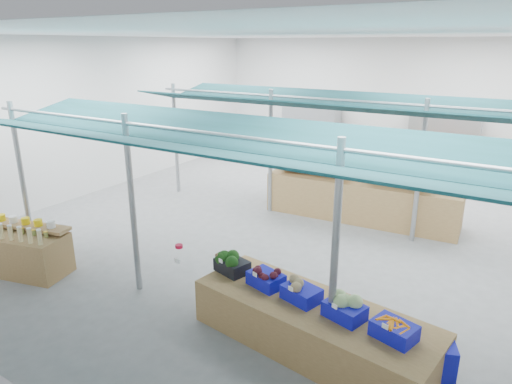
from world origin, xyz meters
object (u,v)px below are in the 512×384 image
bottle_shelf (23,250)px  fruit_counter (361,199)px  vendor_left (333,166)px  vendor_right (400,175)px  veg_counter (312,326)px  crate_stack (431,365)px

bottle_shelf → fruit_counter: 7.26m
vendor_left → vendor_right: bearing=176.4°
veg_counter → crate_stack: size_ratio=5.44×
crate_stack → vendor_left: bearing=122.0°
fruit_counter → vendor_left: (-1.20, 1.10, 0.41)m
crate_stack → vendor_right: size_ratio=0.35×
vendor_left → vendor_right: same height
veg_counter → fruit_counter: (-1.08, 5.07, 0.15)m
bottle_shelf → veg_counter: bearing=-6.2°
crate_stack → vendor_right: vendor_right is taller
bottle_shelf → crate_stack: bearing=-7.6°
bottle_shelf → vendor_right: size_ratio=1.02×
crate_stack → vendor_left: 7.25m
fruit_counter → vendor_right: vendor_right is taller
bottle_shelf → vendor_right: (4.96, 6.91, 0.48)m
fruit_counter → vendor_left: bearing=133.9°
crate_stack → vendor_left: (-3.84, 6.13, 0.58)m
veg_counter → vendor_left: bearing=118.2°
fruit_counter → vendor_right: bearing=57.8°
veg_counter → crate_stack: veg_counter is taller
bottle_shelf → veg_counter: (5.44, 0.74, -0.08)m
veg_counter → vendor_left: vendor_left is taller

